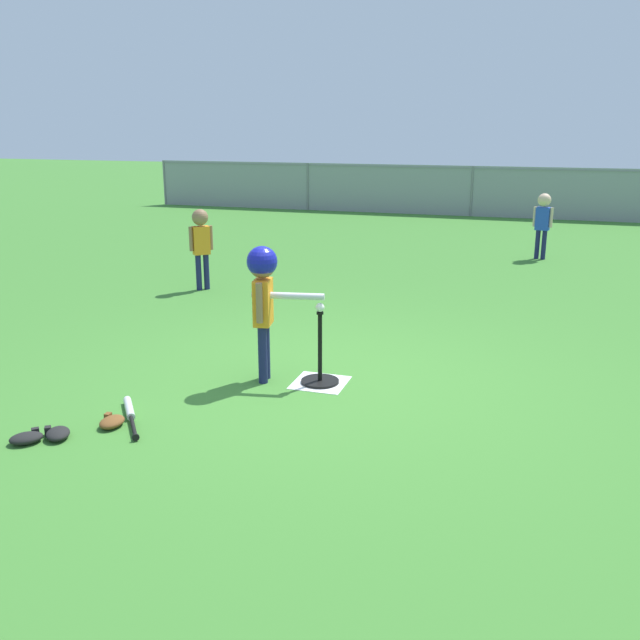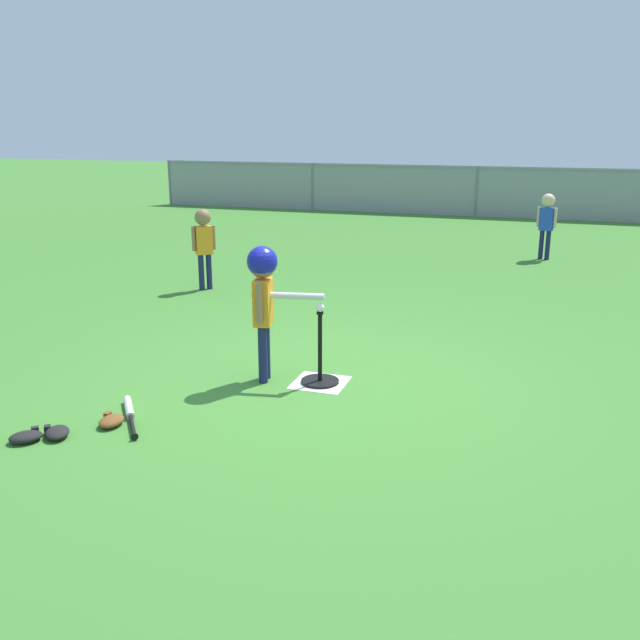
% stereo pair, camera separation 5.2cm
% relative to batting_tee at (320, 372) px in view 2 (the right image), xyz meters
% --- Properties ---
extents(ground_plane, '(60.00, 60.00, 0.00)m').
position_rel_batting_tee_xyz_m(ground_plane, '(0.05, 0.06, -0.09)').
color(ground_plane, '#3D7A2D').
extents(home_plate, '(0.44, 0.44, 0.01)m').
position_rel_batting_tee_xyz_m(home_plate, '(0.00, 0.00, -0.09)').
color(home_plate, white).
rests_on(home_plate, ground_plane).
extents(batting_tee, '(0.32, 0.32, 0.62)m').
position_rel_batting_tee_xyz_m(batting_tee, '(0.00, 0.00, 0.00)').
color(batting_tee, black).
rests_on(batting_tee, ground_plane).
extents(baseball_on_tee, '(0.07, 0.07, 0.07)m').
position_rel_batting_tee_xyz_m(baseball_on_tee, '(0.00, 0.00, 0.56)').
color(baseball_on_tee, white).
rests_on(baseball_on_tee, batting_tee).
extents(batter_child, '(0.63, 0.32, 1.15)m').
position_rel_batting_tee_xyz_m(batter_child, '(-0.46, -0.08, 0.73)').
color(batter_child, '#191E4C').
rests_on(batter_child, ground_plane).
extents(fielder_deep_center, '(0.30, 0.21, 1.04)m').
position_rel_batting_tee_xyz_m(fielder_deep_center, '(1.67, 6.35, 0.58)').
color(fielder_deep_center, '#191E4C').
rests_on(fielder_deep_center, ground_plane).
extents(fielder_deep_right, '(0.25, 0.23, 1.05)m').
position_rel_batting_tee_xyz_m(fielder_deep_right, '(-2.50, 2.79, 0.58)').
color(fielder_deep_right, '#191E4C').
rests_on(fielder_deep_right, ground_plane).
extents(spare_bat_silver, '(0.48, 0.61, 0.06)m').
position_rel_batting_tee_xyz_m(spare_bat_silver, '(-1.15, -1.08, -0.06)').
color(spare_bat_silver, silver).
rests_on(spare_bat_silver, ground_plane).
extents(glove_by_plate, '(0.27, 0.27, 0.07)m').
position_rel_batting_tee_xyz_m(glove_by_plate, '(-1.57, -1.70, -0.06)').
color(glove_by_plate, black).
rests_on(glove_by_plate, ground_plane).
extents(glove_near_bats, '(0.25, 0.27, 0.07)m').
position_rel_batting_tee_xyz_m(glove_near_bats, '(-1.41, -1.57, -0.06)').
color(glove_near_bats, black).
rests_on(glove_near_bats, ground_plane).
extents(glove_tossed_aside, '(0.18, 0.23, 0.07)m').
position_rel_batting_tee_xyz_m(glove_tossed_aside, '(-1.17, -1.29, -0.06)').
color(glove_tossed_aside, brown).
rests_on(glove_tossed_aside, ground_plane).
extents(outfield_fence, '(16.06, 0.06, 1.15)m').
position_rel_batting_tee_xyz_m(outfield_fence, '(0.05, 11.39, 0.52)').
color(outfield_fence, slate).
rests_on(outfield_fence, ground_plane).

